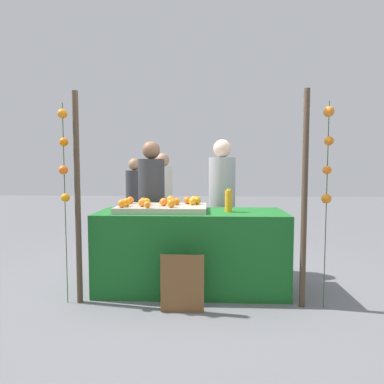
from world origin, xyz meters
TOP-DOWN VIEW (x-y plane):
  - ground_plane at (0.00, 0.00)m, footprint 24.00×24.00m
  - stall_counter at (0.00, 0.00)m, footprint 2.03×0.78m
  - orange_tray at (-0.32, 0.02)m, footprint 0.97×0.62m
  - orange_0 at (-0.56, 0.16)m, footprint 0.07×0.07m
  - orange_1 at (-0.45, -0.23)m, footprint 0.07×0.07m
  - orange_2 at (0.01, 0.08)m, footprint 0.08×0.08m
  - orange_3 at (-0.21, -0.16)m, footprint 0.09×0.09m
  - orange_4 at (-0.72, -0.19)m, footprint 0.08×0.08m
  - orange_5 at (-0.70, -0.09)m, footprint 0.09×0.09m
  - orange_6 at (-0.21, 0.03)m, footprint 0.08×0.08m
  - orange_7 at (-0.50, 0.05)m, footprint 0.08×0.08m
  - orange_8 at (-0.25, 0.22)m, footprint 0.09×0.09m
  - orange_9 at (-0.30, -0.03)m, footprint 0.09×0.09m
  - orange_10 at (-0.17, 0.12)m, footprint 0.07×0.07m
  - orange_11 at (-0.06, 0.19)m, footprint 0.08×0.08m
  - orange_12 at (-0.72, 0.18)m, footprint 0.08×0.08m
  - orange_13 at (-0.52, -0.10)m, footprint 0.08×0.08m
  - orange_14 at (0.02, 0.27)m, footprint 0.08×0.08m
  - orange_15 at (0.06, 0.14)m, footprint 0.09×0.09m
  - juice_bottle at (0.40, -0.04)m, footprint 0.08×0.08m
  - chalkboard_sign at (-0.06, -0.61)m, footprint 0.40×0.03m
  - vendor_left at (-0.54, 0.64)m, footprint 0.34×0.34m
  - vendor_right at (0.36, 0.67)m, footprint 0.34×0.34m
  - crowd_person_0 at (-1.05, 1.95)m, footprint 0.30×0.30m
  - crowd_person_1 at (-0.53, 1.66)m, footprint 0.31×0.31m
  - canopy_post_left at (-1.10, -0.43)m, footprint 0.06×0.06m
  - canopy_post_right at (1.10, -0.43)m, footprint 0.06×0.06m
  - garland_strand_left at (-1.22, -0.45)m, footprint 0.10×0.10m
  - garland_strand_right at (1.30, -0.45)m, footprint 0.10×0.10m

SIDE VIEW (x-z plane):
  - ground_plane at x=0.00m, z-range 0.00..0.00m
  - chalkboard_sign at x=-0.06m, z-range -0.01..0.54m
  - stall_counter at x=0.00m, z-range 0.00..0.87m
  - crowd_person_0 at x=-1.05m, z-range -0.05..1.44m
  - crowd_person_1 at x=-0.53m, z-range -0.05..1.51m
  - vendor_left at x=-0.54m, z-range -0.06..1.62m
  - vendor_right at x=0.36m, z-range -0.06..1.64m
  - orange_tray at x=-0.32m, z-range 0.87..0.93m
  - orange_1 at x=-0.45m, z-range 0.93..1.00m
  - orange_10 at x=-0.17m, z-range 0.93..1.00m
  - orange_0 at x=-0.56m, z-range 0.93..1.00m
  - orange_6 at x=-0.21m, z-range 0.93..1.00m
  - orange_7 at x=-0.50m, z-range 0.93..1.00m
  - orange_12 at x=-0.72m, z-range 0.93..1.01m
  - orange_2 at x=0.01m, z-range 0.93..1.01m
  - orange_11 at x=-0.06m, z-range 0.93..1.01m
  - orange_13 at x=-0.52m, z-range 0.93..1.01m
  - orange_4 at x=-0.72m, z-range 0.93..1.01m
  - orange_14 at x=0.02m, z-range 0.93..1.01m
  - orange_3 at x=-0.21m, z-range 0.93..1.01m
  - orange_9 at x=-0.30m, z-range 0.93..1.01m
  - orange_15 at x=0.06m, z-range 0.93..1.01m
  - orange_5 at x=-0.70m, z-range 0.93..1.02m
  - orange_8 at x=-0.25m, z-range 0.93..1.02m
  - juice_bottle at x=0.40m, z-range 0.86..1.11m
  - canopy_post_left at x=-1.10m, z-range 0.00..2.08m
  - canopy_post_right at x=1.10m, z-range 0.00..2.08m
  - garland_strand_left at x=-1.22m, z-range 0.48..2.44m
  - garland_strand_right at x=1.30m, z-range 0.48..2.45m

